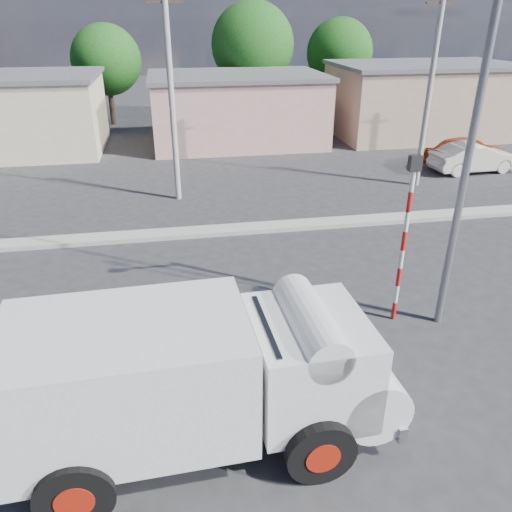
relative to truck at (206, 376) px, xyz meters
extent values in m
plane|color=#2C2C2F|center=(1.94, 1.82, -1.54)|extent=(120.00, 120.00, 0.00)
cube|color=#99968E|center=(1.94, 9.82, -1.46)|extent=(40.00, 0.80, 0.16)
cylinder|color=black|center=(-2.15, -1.26, -0.92)|extent=(1.25, 0.40, 1.24)
cylinder|color=red|center=(-2.15, -1.26, -0.92)|extent=(0.62, 0.43, 0.61)
cylinder|color=black|center=(-2.24, 1.10, -0.92)|extent=(1.25, 0.40, 1.24)
cylinder|color=red|center=(-2.24, 1.10, -0.92)|extent=(0.62, 0.43, 0.61)
cylinder|color=black|center=(1.78, -1.12, -0.92)|extent=(1.25, 0.40, 1.24)
cylinder|color=red|center=(1.78, -1.12, -0.92)|extent=(0.62, 0.43, 0.61)
cylinder|color=black|center=(1.69, 1.24, -0.92)|extent=(1.25, 0.40, 1.24)
cylinder|color=red|center=(1.69, 1.24, -0.92)|extent=(0.62, 0.43, 0.61)
cube|color=black|center=(-0.29, -0.01, -0.83)|extent=(5.22, 1.65, 0.20)
cube|color=silver|center=(-1.30, -0.05, 0.20)|extent=(4.13, 2.62, 2.08)
cube|color=silver|center=(1.85, 0.07, 0.03)|extent=(2.11, 2.38, 1.74)
cylinder|color=silver|center=(2.80, 0.10, -0.48)|extent=(1.32, 2.35, 1.24)
cylinder|color=silver|center=(1.85, 0.07, 0.82)|extent=(0.87, 2.33, 0.79)
cube|color=silver|center=(3.25, 0.12, -0.92)|extent=(0.24, 2.42, 0.31)
cube|color=black|center=(1.06, 0.04, 0.54)|extent=(0.16, 1.91, 0.79)
imported|color=black|center=(2.37, 1.22, -1.02)|extent=(2.10, 1.33, 1.04)
imported|color=silver|center=(2.37, 1.22, -0.71)|extent=(0.58, 0.71, 1.66)
imported|color=beige|center=(14.70, 15.32, -0.82)|extent=(4.46, 1.81, 1.44)
imported|color=#B03110|center=(14.86, 16.38, -0.76)|extent=(4.91, 3.12, 1.56)
cylinder|color=red|center=(5.14, 3.32, -1.29)|extent=(0.11, 0.11, 0.50)
cylinder|color=white|center=(5.14, 3.32, -0.79)|extent=(0.11, 0.11, 0.50)
cylinder|color=red|center=(5.14, 3.32, -0.29)|extent=(0.11, 0.11, 0.50)
cylinder|color=white|center=(5.14, 3.32, 0.21)|extent=(0.11, 0.11, 0.50)
cylinder|color=red|center=(5.14, 3.32, 0.71)|extent=(0.11, 0.11, 0.50)
cylinder|color=white|center=(5.14, 3.32, 1.21)|extent=(0.11, 0.11, 0.50)
cylinder|color=red|center=(5.14, 3.32, 1.71)|extent=(0.11, 0.11, 0.50)
cylinder|color=white|center=(5.14, 3.32, 2.21)|extent=(0.11, 0.11, 0.50)
cube|color=black|center=(5.14, 3.32, 2.64)|extent=(0.28, 0.18, 0.36)
cylinder|color=slate|center=(6.24, 3.02, 2.96)|extent=(0.18, 0.18, 9.00)
cube|color=tan|center=(3.94, 23.82, 0.36)|extent=(10.00, 7.00, 3.80)
cube|color=#59595B|center=(3.94, 23.82, 2.38)|extent=(10.30, 7.30, 0.24)
cube|color=tan|center=(15.94, 23.82, 0.56)|extent=(11.00, 7.00, 4.20)
cube|color=#59595B|center=(15.94, 23.82, 2.78)|extent=(11.30, 7.30, 0.24)
cylinder|color=#38281E|center=(-4.06, 30.82, 0.19)|extent=(0.36, 0.36, 3.47)
sphere|color=#2A6D20|center=(-4.06, 30.82, 2.80)|extent=(4.71, 4.71, 4.71)
cylinder|color=#38281E|center=(5.94, 29.82, 0.56)|extent=(0.36, 0.36, 4.20)
sphere|color=#2A6D20|center=(5.94, 29.82, 3.71)|extent=(5.70, 5.70, 5.70)
cylinder|color=#38281E|center=(12.94, 31.82, 0.28)|extent=(0.36, 0.36, 3.64)
sphere|color=#2A6D20|center=(12.94, 31.82, 3.01)|extent=(4.94, 4.94, 4.94)
cylinder|color=#99968E|center=(-0.06, 13.82, 2.46)|extent=(0.24, 0.24, 8.00)
cube|color=#38281E|center=(-0.06, 13.82, 6.06)|extent=(1.40, 0.08, 0.08)
cylinder|color=#99968E|center=(10.94, 13.82, 2.46)|extent=(0.24, 0.24, 8.00)
cube|color=#38281E|center=(10.94, 13.82, 6.06)|extent=(1.40, 0.08, 0.08)
camera|label=1|loc=(-0.35, -6.94, 5.70)|focal=35.00mm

